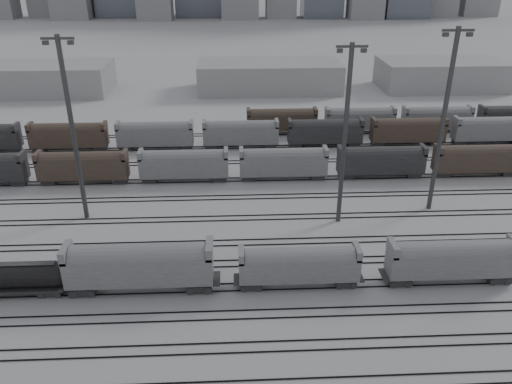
{
  "coord_description": "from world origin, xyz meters",
  "views": [
    {
      "loc": [
        -0.49,
        -47.1,
        35.44
      ],
      "look_at": [
        2.65,
        18.58,
        4.0
      ],
      "focal_mm": 35.0,
      "sensor_mm": 36.0,
      "label": 1
    }
  ],
  "objects_px": {
    "hopper_car_a": "(139,264)",
    "light_mast_c": "(345,133)",
    "hopper_car_b": "(299,264)",
    "hopper_car_c": "(452,258)"
  },
  "relations": [
    {
      "from": "hopper_car_a",
      "to": "hopper_car_b",
      "type": "xyz_separation_m",
      "value": [
        18.25,
        0.0,
        -0.6
      ]
    },
    {
      "from": "light_mast_c",
      "to": "hopper_car_b",
      "type": "bearing_deg",
      "value": -116.73
    },
    {
      "from": "hopper_car_b",
      "to": "hopper_car_a",
      "type": "bearing_deg",
      "value": 180.0
    },
    {
      "from": "hopper_car_a",
      "to": "light_mast_c",
      "type": "relative_size",
      "value": 0.66
    },
    {
      "from": "hopper_car_c",
      "to": "light_mast_c",
      "type": "xyz_separation_m",
      "value": [
        -10.13,
        15.59,
        10.19
      ]
    },
    {
      "from": "hopper_car_b",
      "to": "light_mast_c",
      "type": "height_order",
      "value": "light_mast_c"
    },
    {
      "from": "light_mast_c",
      "to": "hopper_car_a",
      "type": "bearing_deg",
      "value": -149.15
    },
    {
      "from": "hopper_car_a",
      "to": "light_mast_c",
      "type": "height_order",
      "value": "light_mast_c"
    },
    {
      "from": "hopper_car_a",
      "to": "light_mast_c",
      "type": "bearing_deg",
      "value": 30.85
    },
    {
      "from": "hopper_car_a",
      "to": "hopper_car_b",
      "type": "height_order",
      "value": "hopper_car_a"
    }
  ]
}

